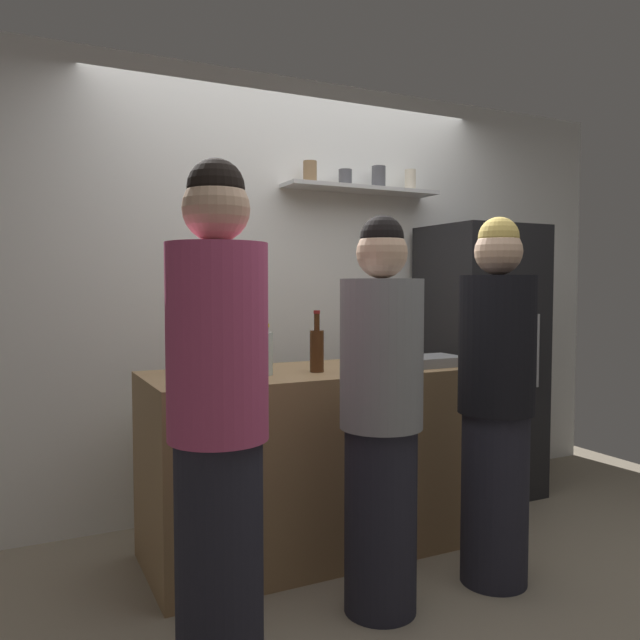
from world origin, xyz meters
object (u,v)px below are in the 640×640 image
wine_bottle_dark_glass (197,348)px  wine_bottle_pale_glass (224,348)px  wine_bottle_green_glass (235,356)px  person_grey_hoodie (381,419)px  utensil_holder (258,356)px  refrigerator (479,360)px  person_blonde (496,404)px  water_bottle_plastic (264,352)px  person_pink_top (218,424)px  wine_bottle_amber_glass (317,349)px  baking_pan (429,361)px

wine_bottle_dark_glass → wine_bottle_pale_glass: 0.15m
wine_bottle_green_glass → person_grey_hoodie: 0.73m
utensil_holder → refrigerator: bearing=3.0°
person_blonde → water_bottle_plastic: bearing=174.5°
person_pink_top → wine_bottle_dark_glass: bearing=-168.5°
utensil_holder → wine_bottle_green_glass: wine_bottle_green_glass is taller
refrigerator → wine_bottle_dark_glass: refrigerator is taller
refrigerator → utensil_holder: refrigerator is taller
person_blonde → wine_bottle_pale_glass: bearing=174.2°
wine_bottle_dark_glass → person_blonde: size_ratio=0.19×
utensil_holder → person_grey_hoodie: bearing=-78.7°
wine_bottle_amber_glass → person_blonde: (0.61, -0.60, -0.22)m
refrigerator → person_pink_top: person_pink_top is taller
baking_pan → water_bottle_plastic: (-0.91, 0.07, 0.08)m
baking_pan → person_grey_hoodie: bearing=-139.4°
wine_bottle_dark_glass → utensil_holder: bearing=13.3°
wine_bottle_dark_glass → person_pink_top: size_ratio=0.18×
wine_bottle_green_glass → water_bottle_plastic: (0.17, 0.08, 0.00)m
person_blonde → utensil_holder: bearing=159.8°
refrigerator → person_grey_hoodie: bearing=-143.7°
wine_bottle_dark_glass → person_grey_hoodie: (0.53, -0.84, -0.24)m
utensil_holder → wine_bottle_pale_glass: (-0.25, -0.20, 0.07)m
baking_pan → wine_bottle_amber_glass: bearing=175.8°
baking_pan → utensil_holder: bearing=154.7°
water_bottle_plastic → refrigerator: bearing=13.6°
baking_pan → wine_bottle_green_glass: bearing=-179.4°
wine_bottle_dark_glass → wine_bottle_green_glass: (0.08, -0.32, -0.01)m
utensil_holder → wine_bottle_amber_glass: 0.39m
person_pink_top → water_bottle_plastic: bearing=171.7°
baking_pan → wine_bottle_pale_glass: 1.09m
utensil_holder → baking_pan: bearing=-25.3°
refrigerator → wine_bottle_dark_glass: (-1.90, -0.16, 0.18)m
wine_bottle_dark_glass → person_grey_hoodie: person_grey_hoodie is taller
utensil_holder → person_pink_top: (-0.55, -1.07, -0.09)m
person_pink_top → person_blonde: 1.34m
person_pink_top → person_blonde: (1.33, 0.13, -0.07)m
wine_bottle_pale_glass → person_grey_hoodie: person_grey_hoodie is taller
baking_pan → wine_bottle_dark_glass: (-1.16, 0.30, 0.09)m
person_grey_hoodie → wine_bottle_dark_glass: bearing=-77.9°
refrigerator → person_grey_hoodie: (-1.37, -1.01, -0.06)m
utensil_holder → wine_bottle_pale_glass: 0.32m
wine_bottle_dark_glass → wine_bottle_green_glass: wine_bottle_dark_glass is taller
wine_bottle_dark_glass → wine_bottle_green_glass: size_ratio=1.11×
wine_bottle_pale_glass → person_blonde: (1.03, -0.74, -0.23)m
wine_bottle_dark_glass → water_bottle_plastic: (0.26, -0.23, -0.01)m
wine_bottle_pale_glass → person_grey_hoodie: (0.43, -0.73, -0.25)m
water_bottle_plastic → person_blonde: (0.87, -0.62, -0.22)m
water_bottle_plastic → wine_bottle_green_glass: bearing=-154.7°
wine_bottle_dark_glass → wine_bottle_pale_glass: (0.10, -0.11, 0.01)m
wine_bottle_amber_glass → person_grey_hoodie: size_ratio=0.19×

